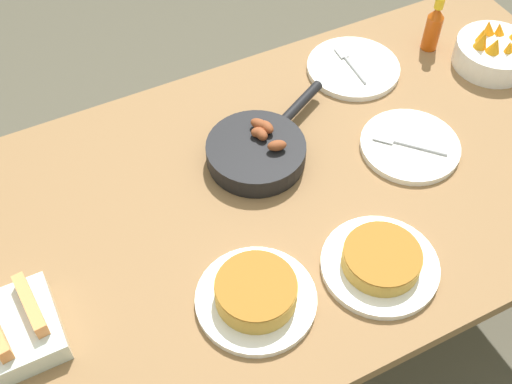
% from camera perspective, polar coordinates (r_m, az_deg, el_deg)
% --- Properties ---
extents(ground_plane, '(14.00, 14.00, 0.00)m').
position_cam_1_polar(ground_plane, '(2.03, -0.00, -14.11)').
color(ground_plane, '#565142').
extents(dining_table, '(1.88, 0.88, 0.76)m').
position_cam_1_polar(dining_table, '(1.45, -0.00, -3.03)').
color(dining_table, olive).
rests_on(dining_table, ground_plane).
extents(skillet, '(0.35, 0.25, 0.08)m').
position_cam_1_polar(skillet, '(1.44, 0.16, 3.70)').
color(skillet, black).
rests_on(skillet, dining_table).
extents(frittata_plate_center, '(0.23, 0.23, 0.06)m').
position_cam_1_polar(frittata_plate_center, '(1.22, -0.00, -9.13)').
color(frittata_plate_center, white).
rests_on(frittata_plate_center, dining_table).
extents(frittata_plate_side, '(0.23, 0.23, 0.05)m').
position_cam_1_polar(frittata_plate_side, '(1.29, 11.02, -6.12)').
color(frittata_plate_side, white).
rests_on(frittata_plate_side, dining_table).
extents(empty_plate_near_front, '(0.23, 0.23, 0.02)m').
position_cam_1_polar(empty_plate_near_front, '(1.52, 13.51, 4.00)').
color(empty_plate_near_front, white).
rests_on(empty_plate_near_front, dining_table).
extents(empty_plate_far_right, '(0.24, 0.24, 0.02)m').
position_cam_1_polar(empty_plate_far_right, '(1.69, 8.63, 10.85)').
color(empty_plate_far_right, white).
rests_on(empty_plate_far_right, dining_table).
extents(fruit_bowl_mango, '(0.20, 0.20, 0.12)m').
position_cam_1_polar(fruit_bowl_mango, '(1.78, 20.41, 11.61)').
color(fruit_bowl_mango, white).
rests_on(fruit_bowl_mango, dining_table).
extents(hot_sauce_bottle, '(0.04, 0.04, 0.15)m').
position_cam_1_polar(hot_sauce_bottle, '(1.77, 15.51, 14.00)').
color(hot_sauce_bottle, '#C64C0F').
rests_on(hot_sauce_bottle, dining_table).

